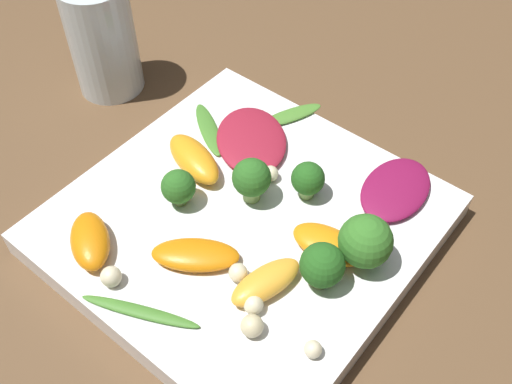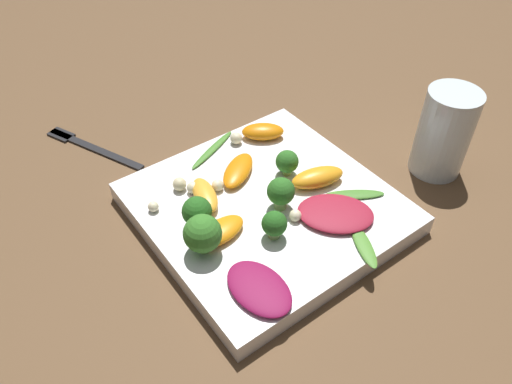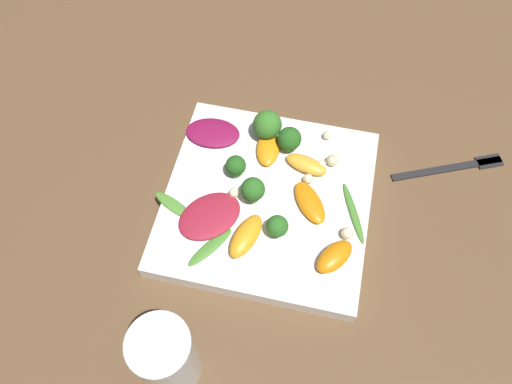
% 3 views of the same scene
% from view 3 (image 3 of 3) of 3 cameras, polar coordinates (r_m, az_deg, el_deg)
% --- Properties ---
extents(ground_plane, '(2.40, 2.40, 0.00)m').
position_cam_3_polar(ground_plane, '(0.72, 1.28, -1.56)').
color(ground_plane, brown).
extents(plate, '(0.28, 0.28, 0.03)m').
position_cam_3_polar(plate, '(0.70, 1.30, -1.07)').
color(plate, white).
rests_on(plate, ground_plane).
extents(drinking_glass, '(0.07, 0.07, 0.12)m').
position_cam_3_polar(drinking_glass, '(0.59, -10.20, -17.96)').
color(drinking_glass, silver).
rests_on(drinking_glass, ground_plane).
extents(fork, '(0.08, 0.16, 0.01)m').
position_cam_3_polar(fork, '(0.81, 22.27, 2.78)').
color(fork, '#262628').
rests_on(fork, ground_plane).
extents(radicchio_leaf_0, '(0.11, 0.11, 0.01)m').
position_cam_3_polar(radicchio_leaf_0, '(0.68, -5.32, -2.75)').
color(radicchio_leaf_0, maroon).
rests_on(radicchio_leaf_0, plate).
extents(radicchio_leaf_1, '(0.06, 0.08, 0.01)m').
position_cam_3_polar(radicchio_leaf_1, '(0.75, -4.96, 6.75)').
color(radicchio_leaf_1, maroon).
rests_on(radicchio_leaf_1, plate).
extents(orange_segment_0, '(0.04, 0.07, 0.02)m').
position_cam_3_polar(orange_segment_0, '(0.71, 5.79, 3.15)').
color(orange_segment_0, '#FCAD33').
rests_on(orange_segment_0, plate).
extents(orange_segment_1, '(0.07, 0.06, 0.02)m').
position_cam_3_polar(orange_segment_1, '(0.65, 8.96, -7.30)').
color(orange_segment_1, orange).
rests_on(orange_segment_1, plate).
extents(orange_segment_2, '(0.06, 0.04, 0.01)m').
position_cam_3_polar(orange_segment_2, '(0.73, 1.38, 5.00)').
color(orange_segment_2, orange).
rests_on(orange_segment_2, plate).
extents(orange_segment_3, '(0.07, 0.05, 0.02)m').
position_cam_3_polar(orange_segment_3, '(0.65, -1.16, -5.05)').
color(orange_segment_3, orange).
rests_on(orange_segment_3, plate).
extents(orange_segment_4, '(0.07, 0.07, 0.01)m').
position_cam_3_polar(orange_segment_4, '(0.68, 6.14, -1.33)').
color(orange_segment_4, orange).
rests_on(orange_segment_4, plate).
extents(broccoli_floret_0, '(0.04, 0.04, 0.05)m').
position_cam_3_polar(broccoli_floret_0, '(0.73, 1.31, 7.68)').
color(broccoli_floret_0, '#84AD5B').
rests_on(broccoli_floret_0, plate).
extents(broccoli_floret_1, '(0.03, 0.03, 0.04)m').
position_cam_3_polar(broccoli_floret_1, '(0.72, 3.85, 6.05)').
color(broccoli_floret_1, '#7A9E51').
rests_on(broccoli_floret_1, plate).
extents(broccoli_floret_2, '(0.03, 0.03, 0.04)m').
position_cam_3_polar(broccoli_floret_2, '(0.67, -0.35, 0.25)').
color(broccoli_floret_2, '#84AD5B').
rests_on(broccoli_floret_2, plate).
extents(broccoli_floret_3, '(0.03, 0.03, 0.04)m').
position_cam_3_polar(broccoli_floret_3, '(0.70, -2.33, 2.99)').
color(broccoli_floret_3, '#84AD5B').
rests_on(broccoli_floret_3, plate).
extents(broccoli_floret_4, '(0.03, 0.03, 0.03)m').
position_cam_3_polar(broccoli_floret_4, '(0.65, 2.45, -3.94)').
color(broccoli_floret_4, '#7A9E51').
rests_on(broccoli_floret_4, plate).
extents(arugula_sprig_0, '(0.07, 0.06, 0.00)m').
position_cam_3_polar(arugula_sprig_0, '(0.66, -5.27, -6.30)').
color(arugula_sprig_0, '#47842D').
rests_on(arugula_sprig_0, plate).
extents(arugula_sprig_1, '(0.04, 0.07, 0.00)m').
position_cam_3_polar(arugula_sprig_1, '(0.69, -9.36, -1.54)').
color(arugula_sprig_1, '#518E33').
rests_on(arugula_sprig_1, plate).
extents(arugula_sprig_2, '(0.09, 0.05, 0.00)m').
position_cam_3_polar(arugula_sprig_2, '(0.69, 11.09, -2.19)').
color(arugula_sprig_2, '#47842D').
rests_on(arugula_sprig_2, plate).
extents(macadamia_nut_0, '(0.01, 0.01, 0.01)m').
position_cam_3_polar(macadamia_nut_0, '(0.75, 8.13, 6.44)').
color(macadamia_nut_0, beige).
rests_on(macadamia_nut_0, plate).
extents(macadamia_nut_1, '(0.02, 0.02, 0.02)m').
position_cam_3_polar(macadamia_nut_1, '(0.72, 7.45, 3.09)').
color(macadamia_nut_1, beige).
rests_on(macadamia_nut_1, plate).
extents(macadamia_nut_2, '(0.02, 0.02, 0.02)m').
position_cam_3_polar(macadamia_nut_2, '(0.67, 10.35, -4.67)').
color(macadamia_nut_2, beige).
rests_on(macadamia_nut_2, plate).
extents(macadamia_nut_3, '(0.02, 0.02, 0.02)m').
position_cam_3_polar(macadamia_nut_3, '(0.72, 8.71, 3.59)').
color(macadamia_nut_3, beige).
rests_on(macadamia_nut_3, plate).
extents(macadamia_nut_4, '(0.01, 0.01, 0.01)m').
position_cam_3_polar(macadamia_nut_4, '(0.69, -2.54, -0.08)').
color(macadamia_nut_4, beige).
rests_on(macadamia_nut_4, plate).
extents(macadamia_nut_5, '(0.01, 0.01, 0.01)m').
position_cam_3_polar(macadamia_nut_5, '(0.70, 5.98, 1.51)').
color(macadamia_nut_5, beige).
rests_on(macadamia_nut_5, plate).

